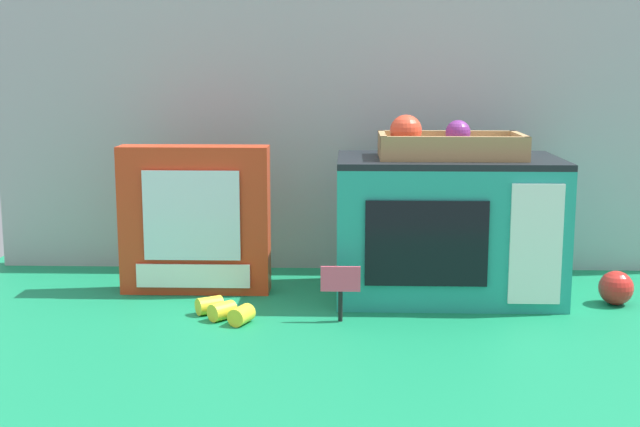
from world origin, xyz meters
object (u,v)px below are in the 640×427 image
object	(u,v)px
toy_microwave	(447,227)
loose_toy_apple	(616,288)
cookie_set_box	(195,220)
loose_toy_banana	(224,310)
food_groups_crate	(445,145)
price_sign	(340,285)

from	to	relation	value
toy_microwave	loose_toy_apple	distance (m)	0.34
cookie_set_box	loose_toy_banana	world-z (taller)	cookie_set_box
cookie_set_box	food_groups_crate	bearing A→B (deg)	-2.43
price_sign	loose_toy_banana	xyz separation A→B (m)	(-0.21, 0.01, -0.05)
food_groups_crate	price_sign	size ratio (longest dim) A/B	2.72
toy_microwave	loose_toy_banana	size ratio (longest dim) A/B	3.64
cookie_set_box	price_sign	world-z (taller)	cookie_set_box
toy_microwave	cookie_set_box	xyz separation A→B (m)	(-0.50, 0.01, 0.01)
toy_microwave	food_groups_crate	xyz separation A→B (m)	(-0.01, -0.01, 0.16)
price_sign	loose_toy_banana	bearing A→B (deg)	178.19
price_sign	loose_toy_banana	world-z (taller)	price_sign
cookie_set_box	toy_microwave	bearing A→B (deg)	-1.16
food_groups_crate	cookie_set_box	world-z (taller)	food_groups_crate
loose_toy_banana	loose_toy_apple	xyz separation A→B (m)	(0.73, 0.12, 0.02)
toy_microwave	cookie_set_box	world-z (taller)	cookie_set_box
food_groups_crate	cookie_set_box	distance (m)	0.51
food_groups_crate	price_sign	xyz separation A→B (m)	(-0.20, -0.17, -0.23)
cookie_set_box	loose_toy_apple	distance (m)	0.82
cookie_set_box	loose_toy_apple	xyz separation A→B (m)	(0.81, -0.07, -0.11)
toy_microwave	loose_toy_banana	bearing A→B (deg)	-156.99
toy_microwave	cookie_set_box	distance (m)	0.50
loose_toy_apple	price_sign	bearing A→B (deg)	-166.52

